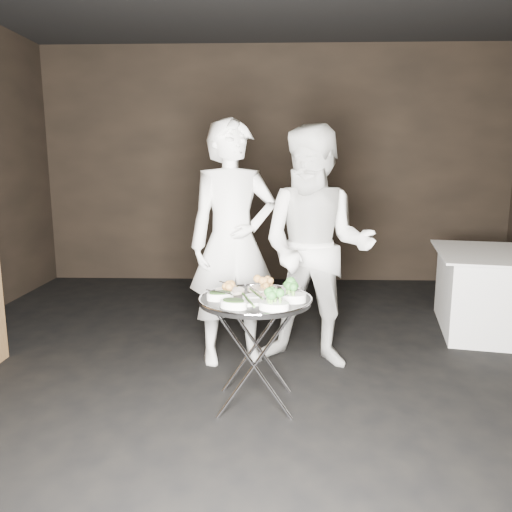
{
  "coord_description": "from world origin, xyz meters",
  "views": [
    {
      "loc": [
        -0.06,
        -3.04,
        1.54
      ],
      "look_at": [
        -0.16,
        0.11,
        0.95
      ],
      "focal_mm": 35.0,
      "sensor_mm": 36.0,
      "label": 1
    }
  ],
  "objects_px": {
    "serving_tray": "(255,300)",
    "waiter_left": "(233,243)",
    "tray_stand": "(255,347)",
    "dining_table": "(510,293)",
    "waiter_right": "(316,248)"
  },
  "relations": [
    {
      "from": "serving_tray",
      "to": "waiter_left",
      "type": "distance_m",
      "value": 0.81
    },
    {
      "from": "tray_stand",
      "to": "dining_table",
      "type": "relative_size",
      "value": 0.53
    },
    {
      "from": "serving_tray",
      "to": "waiter_left",
      "type": "xyz_separation_m",
      "value": [
        -0.19,
        0.75,
        0.23
      ]
    },
    {
      "from": "waiter_right",
      "to": "dining_table",
      "type": "height_order",
      "value": "waiter_right"
    },
    {
      "from": "tray_stand",
      "to": "waiter_right",
      "type": "bearing_deg",
      "value": 58.14
    },
    {
      "from": "waiter_left",
      "to": "serving_tray",
      "type": "bearing_deg",
      "value": -93.31
    },
    {
      "from": "tray_stand",
      "to": "waiter_left",
      "type": "distance_m",
      "value": 0.95
    },
    {
      "from": "serving_tray",
      "to": "waiter_left",
      "type": "bearing_deg",
      "value": 104.51
    },
    {
      "from": "waiter_left",
      "to": "waiter_right",
      "type": "distance_m",
      "value": 0.63
    },
    {
      "from": "tray_stand",
      "to": "waiter_left",
      "type": "xyz_separation_m",
      "value": [
        -0.19,
        0.75,
        0.55
      ]
    },
    {
      "from": "dining_table",
      "to": "waiter_right",
      "type": "bearing_deg",
      "value": -156.67
    },
    {
      "from": "waiter_right",
      "to": "waiter_left",
      "type": "bearing_deg",
      "value": -169.07
    },
    {
      "from": "waiter_left",
      "to": "dining_table",
      "type": "relative_size",
      "value": 1.44
    },
    {
      "from": "tray_stand",
      "to": "waiter_left",
      "type": "height_order",
      "value": "waiter_left"
    },
    {
      "from": "serving_tray",
      "to": "dining_table",
      "type": "bearing_deg",
      "value": 33.22
    }
  ]
}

